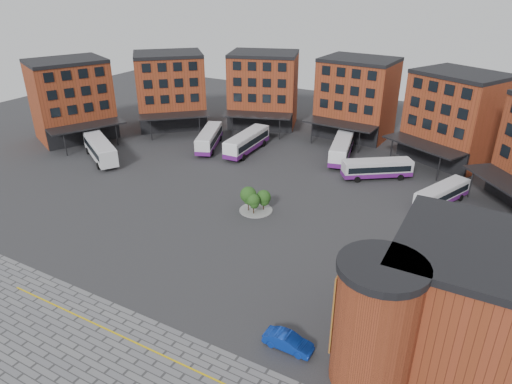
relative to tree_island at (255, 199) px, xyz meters
The scene contains 12 objects.
ground 12.02m from the tree_island, 99.75° to the right, with size 160.00×160.00×0.00m, color #28282B.
yellow_line 25.76m from the tree_island, 90.02° to the right, with size 26.00×0.15×0.02m, color gold.
main_building 27.92m from the tree_island, 104.33° to the left, with size 94.14×42.48×14.60m.
east_building 30.69m from the tree_island, 28.93° to the right, with size 17.40×15.40×10.60m.
tree_island is the anchor object (origin of this frame).
bus_a 31.96m from the tree_island, behind, with size 12.07×8.78×3.50m.
bus_b 25.87m from the tree_island, 137.47° to the left, with size 6.89×11.79×3.28m.
bus_c 22.39m from the tree_island, 122.59° to the left, with size 3.42×12.31×3.44m.
bus_d 24.06m from the tree_island, 81.64° to the left, with size 5.29×12.47×3.42m.
bus_e 21.56m from the tree_island, 59.28° to the left, with size 10.06×8.15×2.99m.
bus_f 25.33m from the tree_island, 33.64° to the left, with size 6.04×10.15×2.83m.
blue_car 24.54m from the tree_island, 54.41° to the right, with size 1.49×4.28×1.41m, color #0B2D9B.
Camera 1 is at (27.88, -34.78, 28.40)m, focal length 32.00 mm.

